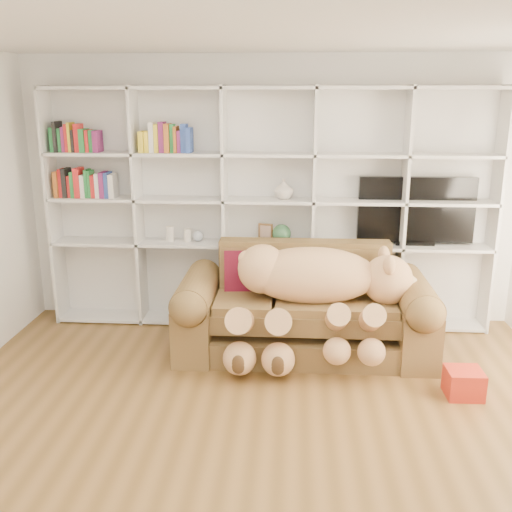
# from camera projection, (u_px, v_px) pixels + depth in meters

# --- Properties ---
(floor) EXTENTS (5.00, 5.00, 0.00)m
(floor) POSITION_uv_depth(u_px,v_px,m) (253.00, 454.00, 3.79)
(floor) COLOR brown
(floor) RESTS_ON ground
(ceiling) EXTENTS (5.00, 5.00, 0.00)m
(ceiling) POSITION_uv_depth(u_px,v_px,m) (252.00, 18.00, 3.06)
(ceiling) COLOR white
(ceiling) RESTS_ON wall_back
(wall_back) EXTENTS (5.00, 0.02, 2.70)m
(wall_back) POSITION_uv_depth(u_px,v_px,m) (270.00, 192.00, 5.83)
(wall_back) COLOR white
(wall_back) RESTS_ON floor
(bookshelf) EXTENTS (4.43, 0.35, 2.40)m
(bookshelf) POSITION_uv_depth(u_px,v_px,m) (245.00, 198.00, 5.72)
(bookshelf) COLOR silver
(bookshelf) RESTS_ON floor
(sofa) EXTENTS (2.30, 0.99, 0.97)m
(sofa) POSITION_uv_depth(u_px,v_px,m) (304.00, 313.00, 5.26)
(sofa) COLOR brown
(sofa) RESTS_ON floor
(teddy_bear) EXTENTS (1.70, 0.94, 0.99)m
(teddy_bear) POSITION_uv_depth(u_px,v_px,m) (313.00, 289.00, 4.99)
(teddy_bear) COLOR #E3A171
(teddy_bear) RESTS_ON sofa
(throw_pillow) EXTENTS (0.43, 0.27, 0.43)m
(throw_pillow) POSITION_uv_depth(u_px,v_px,m) (246.00, 272.00, 5.36)
(throw_pillow) COLOR maroon
(throw_pillow) RESTS_ON sofa
(gift_box) EXTENTS (0.28, 0.26, 0.22)m
(gift_box) POSITION_uv_depth(u_px,v_px,m) (464.00, 383.00, 4.50)
(gift_box) COLOR red
(gift_box) RESTS_ON floor
(tv) EXTENTS (1.14, 0.18, 0.67)m
(tv) POSITION_uv_depth(u_px,v_px,m) (416.00, 211.00, 5.64)
(tv) COLOR black
(tv) RESTS_ON bookshelf
(picture_frame) EXTENTS (0.15, 0.07, 0.19)m
(picture_frame) POSITION_uv_depth(u_px,v_px,m) (265.00, 233.00, 5.75)
(picture_frame) COLOR brown
(picture_frame) RESTS_ON bookshelf
(green_vase) EXTENTS (0.19, 0.19, 0.19)m
(green_vase) POSITION_uv_depth(u_px,v_px,m) (282.00, 234.00, 5.74)
(green_vase) COLOR #305F3B
(green_vase) RESTS_ON bookshelf
(figurine_tall) EXTENTS (0.09, 0.09, 0.16)m
(figurine_tall) POSITION_uv_depth(u_px,v_px,m) (170.00, 234.00, 5.82)
(figurine_tall) COLOR silver
(figurine_tall) RESTS_ON bookshelf
(figurine_short) EXTENTS (0.09, 0.09, 0.13)m
(figurine_short) POSITION_uv_depth(u_px,v_px,m) (188.00, 235.00, 5.81)
(figurine_short) COLOR silver
(figurine_short) RESTS_ON bookshelf
(snow_globe) EXTENTS (0.11, 0.11, 0.11)m
(snow_globe) POSITION_uv_depth(u_px,v_px,m) (198.00, 236.00, 5.80)
(snow_globe) COLOR silver
(snow_globe) RESTS_ON bookshelf
(shelf_vase) EXTENTS (0.21, 0.21, 0.20)m
(shelf_vase) POSITION_uv_depth(u_px,v_px,m) (284.00, 189.00, 5.62)
(shelf_vase) COLOR #BFB4A8
(shelf_vase) RESTS_ON bookshelf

